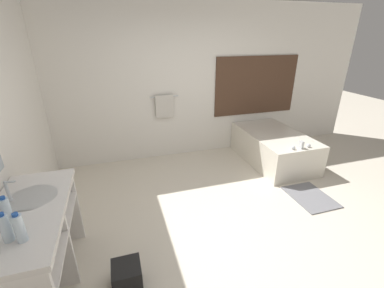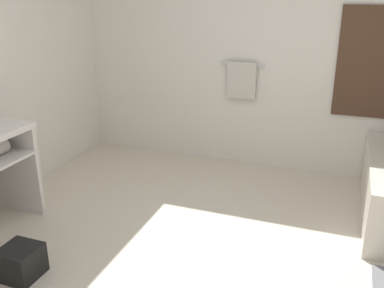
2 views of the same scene
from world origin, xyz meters
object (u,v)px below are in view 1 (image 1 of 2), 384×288
(bathtub, at_px, (273,146))
(waste_bin, at_px, (127,275))
(water_bottle_3, at_px, (19,228))
(water_bottle_1, at_px, (5,228))
(water_bottle_2, at_px, (6,209))

(bathtub, relative_size, waste_bin, 6.00)
(bathtub, distance_m, water_bottle_3, 3.98)
(bathtub, height_order, water_bottle_1, water_bottle_1)
(water_bottle_1, height_order, waste_bin, water_bottle_1)
(waste_bin, bearing_deg, water_bottle_3, -163.11)
(water_bottle_1, relative_size, water_bottle_3, 0.99)
(water_bottle_2, distance_m, waste_bin, 1.16)
(bathtub, bearing_deg, waste_bin, -146.02)
(bathtub, bearing_deg, water_bottle_2, -153.20)
(water_bottle_2, distance_m, water_bottle_3, 0.30)
(bathtub, xyz_separation_m, water_bottle_1, (-3.44, -2.00, 0.69))
(water_bottle_2, relative_size, water_bottle_3, 0.93)
(waste_bin, bearing_deg, bathtub, 33.98)
(water_bottle_1, bearing_deg, waste_bin, 12.71)
(bathtub, distance_m, waste_bin, 3.30)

